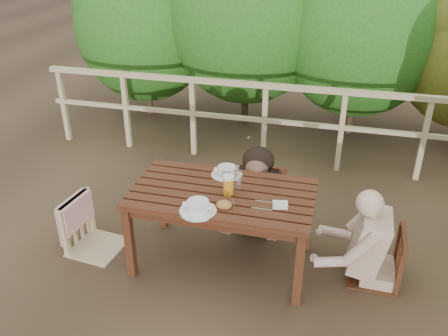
% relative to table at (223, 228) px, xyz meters
% --- Properties ---
extents(ground, '(60.00, 60.00, 0.00)m').
position_rel_table_xyz_m(ground, '(0.00, 0.00, -0.35)').
color(ground, '#503B26').
rests_on(ground, ground).
extents(table, '(1.50, 0.85, 0.70)m').
position_rel_table_xyz_m(table, '(0.00, 0.00, 0.00)').
color(table, '#3C1D0F').
rests_on(table, ground).
extents(chair_left, '(0.50, 0.50, 0.91)m').
position_rel_table_xyz_m(chair_left, '(-1.15, -0.11, 0.11)').
color(chair_left, tan).
rests_on(chair_left, ground).
extents(chair_far, '(0.48, 0.48, 0.95)m').
position_rel_table_xyz_m(chair_far, '(0.18, 0.71, 0.13)').
color(chair_far, '#3C1D0F').
rests_on(chair_far, ground).
extents(chair_right, '(0.44, 0.44, 0.87)m').
position_rel_table_xyz_m(chair_right, '(1.28, 0.11, 0.09)').
color(chair_right, '#3C1D0F').
rests_on(chair_right, ground).
extents(woman, '(0.55, 0.67, 1.32)m').
position_rel_table_xyz_m(woman, '(0.18, 0.73, 0.31)').
color(woman, black).
rests_on(woman, ground).
extents(diner_right, '(0.68, 0.55, 1.34)m').
position_rel_table_xyz_m(diner_right, '(1.31, 0.11, 0.32)').
color(diner_right, tan).
rests_on(diner_right, ground).
extents(railing, '(5.60, 0.10, 1.01)m').
position_rel_table_xyz_m(railing, '(0.00, 2.00, 0.16)').
color(railing, tan).
rests_on(railing, ground).
extents(soup_near, '(0.29, 0.29, 0.10)m').
position_rel_table_xyz_m(soup_near, '(-0.11, -0.32, 0.40)').
color(soup_near, white).
rests_on(soup_near, table).
extents(soup_far, '(0.27, 0.27, 0.09)m').
position_rel_table_xyz_m(soup_far, '(-0.04, 0.29, 0.39)').
color(soup_far, silver).
rests_on(soup_far, table).
extents(bread_roll, '(0.12, 0.09, 0.07)m').
position_rel_table_xyz_m(bread_roll, '(0.07, -0.23, 0.38)').
color(bread_roll, '#985F25').
rests_on(bread_roll, table).
extents(beer_glass, '(0.09, 0.09, 0.17)m').
position_rel_table_xyz_m(beer_glass, '(0.06, -0.02, 0.43)').
color(beer_glass, orange).
rests_on(beer_glass, table).
extents(bottle, '(0.06, 0.06, 0.24)m').
position_rel_table_xyz_m(bottle, '(0.11, 0.05, 0.47)').
color(bottle, white).
rests_on(bottle, table).
extents(tumbler, '(0.06, 0.06, 0.07)m').
position_rel_table_xyz_m(tumbler, '(0.14, -0.20, 0.38)').
color(tumbler, silver).
rests_on(tumbler, table).
extents(butter_tub, '(0.13, 0.11, 0.05)m').
position_rel_table_xyz_m(butter_tub, '(0.49, -0.12, 0.37)').
color(butter_tub, white).
rests_on(butter_tub, table).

